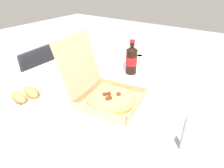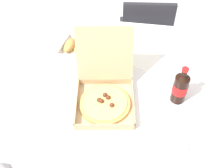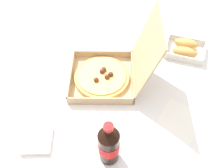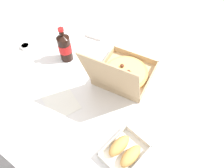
% 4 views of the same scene
% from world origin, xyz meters
% --- Properties ---
extents(ground_plane, '(10.00, 10.00, 0.00)m').
position_xyz_m(ground_plane, '(0.00, 0.00, 0.00)').
color(ground_plane, '#B2B2B7').
extents(dining_table, '(1.28, 1.05, 0.75)m').
position_xyz_m(dining_table, '(0.00, 0.00, 0.68)').
color(dining_table, white).
rests_on(dining_table, ground_plane).
extents(pizza_box_open, '(0.34, 0.41, 0.32)m').
position_xyz_m(pizza_box_open, '(-0.10, -0.14, 0.80)').
color(pizza_box_open, tan).
rests_on(pizza_box_open, dining_table).
extents(bread_side_box, '(0.18, 0.21, 0.06)m').
position_xyz_m(bread_side_box, '(-0.33, 0.21, 0.78)').
color(bread_side_box, white).
rests_on(bread_side_box, dining_table).
extents(cola_bottle, '(0.07, 0.07, 0.22)m').
position_xyz_m(cola_bottle, '(0.27, -0.08, 0.85)').
color(cola_bottle, black).
rests_on(cola_bottle, dining_table).
extents(paper_menu, '(0.25, 0.22, 0.00)m').
position_xyz_m(paper_menu, '(0.10, 0.17, 0.75)').
color(paper_menu, white).
rests_on(paper_menu, dining_table).
extents(napkin_pile, '(0.13, 0.13, 0.02)m').
position_xyz_m(napkin_pile, '(0.25, -0.36, 0.76)').
color(napkin_pile, white).
rests_on(napkin_pile, dining_table).
extents(dipping_sauce_cup, '(0.06, 0.06, 0.02)m').
position_xyz_m(dipping_sauce_cup, '(0.54, -0.00, 0.76)').
color(dipping_sauce_cup, white).
rests_on(dipping_sauce_cup, dining_table).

